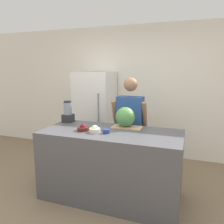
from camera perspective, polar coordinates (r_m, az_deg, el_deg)
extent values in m
plane|color=#7F6B51|center=(2.94, -3.32, -25.00)|extent=(14.00, 14.00, 0.00)
cube|color=white|center=(4.48, 7.40, 5.30)|extent=(8.00, 0.06, 2.60)
cube|color=#4C4C51|center=(3.04, -0.27, -13.51)|extent=(1.84, 0.83, 0.93)
cube|color=white|center=(4.45, -4.43, -0.59)|extent=(0.72, 0.65, 1.69)
cylinder|color=gray|center=(4.02, -3.64, 0.67)|extent=(0.02, 0.02, 0.59)
cube|color=gray|center=(3.61, 4.59, -10.92)|extent=(0.30, 0.18, 0.78)
cube|color=#284C8C|center=(3.42, 4.76, -0.54)|extent=(0.40, 0.22, 0.55)
sphere|color=#936B4C|center=(3.36, 4.88, 7.19)|extent=(0.21, 0.21, 0.21)
cylinder|color=#936B4C|center=(3.45, 0.80, -0.56)|extent=(0.07, 0.23, 0.46)
cylinder|color=#936B4C|center=(3.33, 8.50, -1.09)|extent=(0.07, 0.23, 0.46)
cube|color=tan|center=(3.07, 3.90, -3.97)|extent=(0.42, 0.22, 0.01)
sphere|color=#4C8C47|center=(3.05, 3.48, -1.27)|extent=(0.27, 0.27, 0.27)
cylinder|color=#511E19|center=(2.93, -7.60, -4.36)|extent=(0.16, 0.16, 0.05)
sphere|color=maroon|center=(2.93, -7.61, -3.89)|extent=(0.08, 0.08, 0.08)
cylinder|color=beige|center=(2.83, -4.50, -4.80)|extent=(0.14, 0.14, 0.05)
sphere|color=white|center=(2.83, -4.51, -4.28)|extent=(0.09, 0.09, 0.09)
cylinder|color=navy|center=(2.79, -1.51, -5.04)|extent=(0.09, 0.09, 0.05)
cube|color=#28282D|center=(3.45, -11.38, -1.59)|extent=(0.15, 0.15, 0.12)
cylinder|color=gray|center=(3.42, -11.48, 0.92)|extent=(0.12, 0.12, 0.19)
cylinder|color=black|center=(3.41, -11.54, 2.66)|extent=(0.12, 0.12, 0.02)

